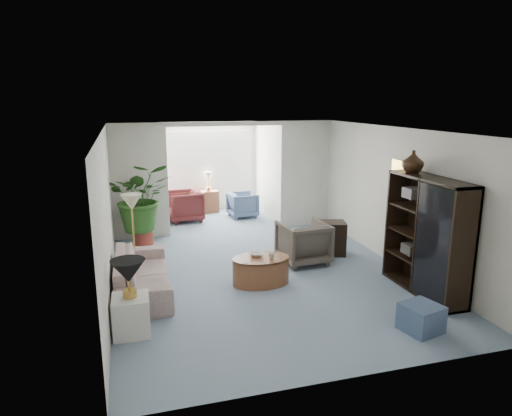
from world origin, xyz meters
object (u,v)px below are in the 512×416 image
object	(u,v)px
coffee_table	(261,270)
end_table	(131,315)
coffee_bowl	(256,254)
coffee_cup	(271,256)
sunroom_chair_blue	(243,205)
sunroom_table	(209,201)
floor_lamp	(131,202)
plant_pot	(143,238)
table_lamp	(128,271)
sunroom_chair_maroon	(184,206)
entertainment_cabinet	(427,236)
cabinet_urn	(413,162)
wingback_chair	(303,242)
ottoman	(421,318)
framed_picture	(403,174)
sofa	(142,273)
side_table_dark	(331,238)

from	to	relation	value
coffee_table	end_table	bearing A→B (deg)	-151.35
coffee_bowl	coffee_cup	size ratio (longest dim) A/B	2.36
sunroom_chair_blue	sunroom_table	bearing A→B (deg)	39.96
floor_lamp	plant_pot	xyz separation A→B (m)	(0.20, 1.49, -1.09)
table_lamp	sunroom_chair_maroon	size ratio (longest dim) A/B	0.52
end_table	entertainment_cabinet	size ratio (longest dim) A/B	0.28
cabinet_urn	plant_pot	distance (m)	5.55
coffee_cup	cabinet_urn	bearing A→B (deg)	-10.88
wingback_chair	entertainment_cabinet	distance (m)	2.27
ottoman	sunroom_chair_maroon	distance (m)	6.88
plant_pot	sunroom_table	bearing A→B (deg)	53.29
end_table	cabinet_urn	xyz separation A→B (m)	(4.46, 0.62, 1.76)
coffee_cup	plant_pot	bearing A→B (deg)	124.86
floor_lamp	sunroom_chair_maroon	size ratio (longest dim) A/B	0.43
coffee_bowl	coffee_cup	xyz separation A→B (m)	(0.20, -0.20, 0.02)
framed_picture	ottoman	distance (m)	2.86
entertainment_cabinet	ottoman	distance (m)	1.54
cabinet_urn	sunroom_table	xyz separation A→B (m)	(-2.30, 5.66, -1.72)
sunroom_chair_blue	sunroom_chair_maroon	world-z (taller)	sunroom_chair_maroon
end_table	table_lamp	world-z (taller)	table_lamp
floor_lamp	coffee_bowl	xyz separation A→B (m)	(1.93, -1.07, -0.77)
coffee_bowl	table_lamp	bearing A→B (deg)	-148.67
end_table	sunroom_chair_maroon	world-z (taller)	sunroom_chair_maroon
ottoman	sunroom_chair_maroon	xyz separation A→B (m)	(-2.24, 6.50, 0.20)
sofa	sunroom_chair_maroon	size ratio (longest dim) A/B	2.48
table_lamp	coffee_cup	distance (m)	2.50
coffee_cup	wingback_chair	size ratio (longest dim) A/B	0.11
sofa	sunroom_chair_blue	world-z (taller)	sunroom_chair_blue
ottoman	coffee_cup	bearing A→B (deg)	125.02
framed_picture	floor_lamp	xyz separation A→B (m)	(-4.58, 1.10, -0.45)
sunroom_table	sunroom_chair_blue	bearing A→B (deg)	-45.00
coffee_table	plant_pot	distance (m)	3.20
framed_picture	sofa	distance (m)	4.71
sunroom_chair_blue	wingback_chair	bearing A→B (deg)	178.50
floor_lamp	sofa	bearing A→B (deg)	-84.94
sofa	coffee_cup	bearing A→B (deg)	-97.35
cabinet_urn	coffee_bowl	bearing A→B (deg)	165.48
framed_picture	table_lamp	xyz separation A→B (m)	(-4.69, -1.22, -0.84)
sofa	sunroom_chair_maroon	xyz separation A→B (m)	(1.21, 4.18, 0.08)
side_table_dark	plant_pot	xyz separation A→B (m)	(-3.52, 1.62, -0.17)
sofa	entertainment_cabinet	bearing A→B (deg)	-104.94
sofa	sunroom_chair_maroon	bearing A→B (deg)	-15.00
sunroom_chair_blue	sunroom_chair_maroon	xyz separation A→B (m)	(-1.50, 0.00, 0.06)
floor_lamp	side_table_dark	bearing A→B (deg)	-1.97
coffee_table	coffee_cup	distance (m)	0.32
framed_picture	end_table	size ratio (longest dim) A/B	0.98
end_table	wingback_chair	distance (m)	3.67
coffee_bowl	coffee_cup	distance (m)	0.28
framed_picture	coffee_cup	world-z (taller)	framed_picture
end_table	side_table_dark	xyz separation A→B (m)	(3.84, 2.19, 0.07)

